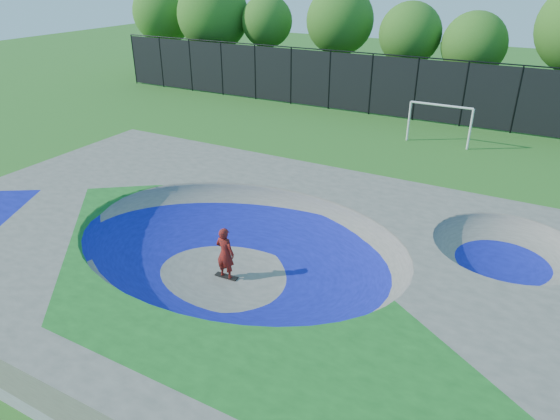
{
  "coord_description": "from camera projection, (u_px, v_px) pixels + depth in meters",
  "views": [
    {
      "loc": [
        7.7,
        -11.33,
        9.08
      ],
      "look_at": [
        -0.1,
        3.0,
        1.1
      ],
      "focal_mm": 32.0,
      "sensor_mm": 36.0,
      "label": 1
    }
  ],
  "objects": [
    {
      "name": "fence",
      "position": [
        416.0,
        88.0,
        31.88
      ],
      "size": [
        48.09,
        0.09,
        4.04
      ],
      "color": "black",
      "rests_on": "ground"
    },
    {
      "name": "treeline",
      "position": [
        428.0,
        27.0,
        34.53
      ],
      "size": [
        52.86,
        7.19,
        8.65
      ],
      "color": "#4E3827",
      "rests_on": "ground"
    },
    {
      "name": "ground",
      "position": [
        239.0,
        276.0,
        16.23
      ],
      "size": [
        120.0,
        120.0,
        0.0
      ],
      "primitive_type": "plane",
      "color": "#235D19",
      "rests_on": "ground"
    },
    {
      "name": "skate_deck",
      "position": [
        238.0,
        257.0,
        15.9
      ],
      "size": [
        22.0,
        14.0,
        1.5
      ],
      "primitive_type": "cube",
      "color": "gray",
      "rests_on": "ground"
    },
    {
      "name": "skateboard",
      "position": [
        226.0,
        276.0,
        16.19
      ],
      "size": [
        0.79,
        0.26,
        0.05
      ],
      "primitive_type": "cube",
      "rotation": [
        0.0,
        0.0,
        0.05
      ],
      "color": "black",
      "rests_on": "ground"
    },
    {
      "name": "soccer_goal",
      "position": [
        440.0,
        117.0,
        27.56
      ],
      "size": [
        3.49,
        0.12,
        2.31
      ],
      "color": "silver",
      "rests_on": "ground"
    },
    {
      "name": "skater",
      "position": [
        225.0,
        253.0,
        15.8
      ],
      "size": [
        0.67,
        0.46,
        1.8
      ],
      "primitive_type": "imported",
      "rotation": [
        0.0,
        0.0,
        3.1
      ],
      "color": "red",
      "rests_on": "ground"
    }
  ]
}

